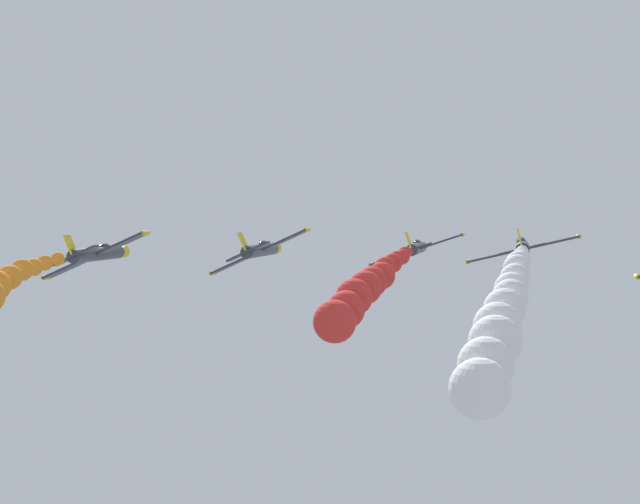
% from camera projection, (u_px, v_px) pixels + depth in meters
% --- Properties ---
extents(airplane_lead, '(9.18, 10.35, 3.48)m').
position_uv_depth(airplane_lead, '(417.00, 248.00, 97.45)').
color(airplane_lead, '#333842').
extents(smoke_trail_lead, '(5.21, 21.26, 6.38)m').
position_uv_depth(smoke_trail_lead, '(360.00, 294.00, 76.89)').
color(smoke_trail_lead, red).
extents(airplane_left_inner, '(8.85, 10.35, 4.28)m').
position_uv_depth(airplane_left_inner, '(261.00, 250.00, 88.31)').
color(airplane_left_inner, '#333842').
extents(airplane_right_inner, '(9.38, 10.35, 3.12)m').
position_uv_depth(airplane_right_inner, '(522.00, 247.00, 84.27)').
color(airplane_right_inner, '#333842').
extents(smoke_trail_right_inner, '(4.35, 28.01, 8.18)m').
position_uv_depth(smoke_trail_right_inner, '(498.00, 330.00, 58.51)').
color(smoke_trail_right_inner, white).
extents(airplane_left_outer, '(8.92, 10.35, 4.13)m').
position_uv_depth(airplane_left_outer, '(98.00, 254.00, 82.35)').
color(airplane_left_outer, '#333842').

